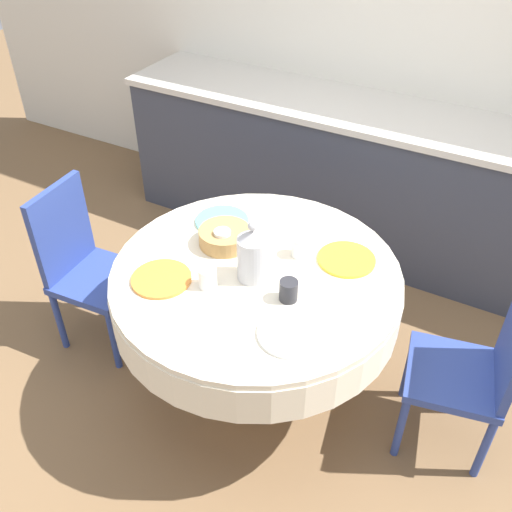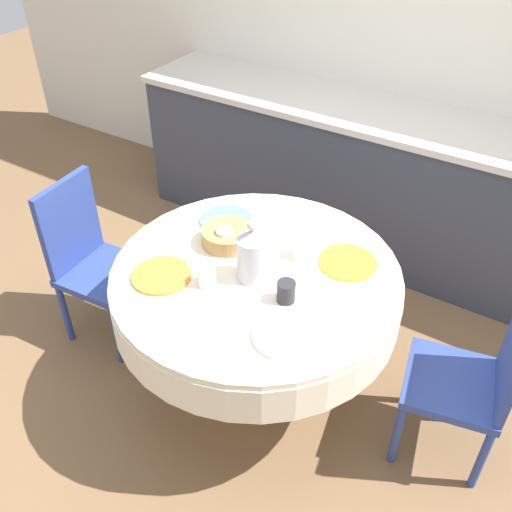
% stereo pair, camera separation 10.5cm
% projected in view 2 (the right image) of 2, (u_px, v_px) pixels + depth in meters
% --- Properties ---
extents(ground_plane, '(12.00, 12.00, 0.00)m').
position_uv_depth(ground_plane, '(256.00, 387.00, 2.94)').
color(ground_plane, brown).
extents(wall_back, '(7.00, 0.05, 2.60)m').
position_uv_depth(wall_back, '(418.00, 37.00, 3.34)').
color(wall_back, silver).
rests_on(wall_back, ground_plane).
extents(kitchen_counter, '(3.24, 0.64, 0.96)m').
position_uv_depth(kitchen_counter, '(377.00, 183.00, 3.62)').
color(kitchen_counter, '#383D4C').
rests_on(kitchen_counter, ground_plane).
extents(dining_table, '(1.27, 1.27, 0.78)m').
position_uv_depth(dining_table, '(256.00, 292.00, 2.54)').
color(dining_table, tan).
rests_on(dining_table, ground_plane).
extents(chair_left, '(0.47, 0.47, 0.92)m').
position_uv_depth(chair_left, '(477.00, 375.00, 2.36)').
color(chair_left, '#2D428E').
rests_on(chair_left, ground_plane).
extents(chair_right, '(0.43, 0.43, 0.92)m').
position_uv_depth(chair_right, '(91.00, 256.00, 3.00)').
color(chair_right, '#2D428E').
rests_on(chair_right, ground_plane).
extents(plate_near_left, '(0.26, 0.26, 0.01)m').
position_uv_depth(plate_near_left, '(161.00, 275.00, 2.43)').
color(plate_near_left, orange).
rests_on(plate_near_left, dining_table).
extents(cup_near_left, '(0.08, 0.08, 0.09)m').
position_uv_depth(cup_near_left, '(207.00, 276.00, 2.37)').
color(cup_near_left, white).
rests_on(cup_near_left, dining_table).
extents(plate_near_right, '(0.26, 0.26, 0.01)m').
position_uv_depth(plate_near_right, '(285.00, 335.00, 2.15)').
color(plate_near_right, white).
rests_on(plate_near_right, dining_table).
extents(cup_near_right, '(0.08, 0.08, 0.09)m').
position_uv_depth(cup_near_right, '(286.00, 292.00, 2.29)').
color(cup_near_right, '#28282D').
rests_on(cup_near_right, dining_table).
extents(plate_far_left, '(0.26, 0.26, 0.01)m').
position_uv_depth(plate_far_left, '(226.00, 220.00, 2.76)').
color(plate_far_left, '#60BCB7').
rests_on(plate_far_left, dining_table).
extents(cup_far_left, '(0.08, 0.08, 0.09)m').
position_uv_depth(cup_far_left, '(225.00, 238.00, 2.57)').
color(cup_far_left, white).
rests_on(cup_far_left, dining_table).
extents(plate_far_right, '(0.26, 0.26, 0.01)m').
position_uv_depth(plate_far_right, '(348.00, 262.00, 2.50)').
color(plate_far_right, yellow).
rests_on(plate_far_right, dining_table).
extents(cup_far_right, '(0.08, 0.08, 0.09)m').
position_uv_depth(cup_far_right, '(301.00, 248.00, 2.52)').
color(cup_far_right, white).
rests_on(cup_far_right, dining_table).
extents(coffee_carafe, '(0.13, 0.13, 0.28)m').
position_uv_depth(coffee_carafe, '(252.00, 254.00, 2.36)').
color(coffee_carafe, '#B2B2B7').
rests_on(coffee_carafe, dining_table).
extents(bread_basket, '(0.24, 0.24, 0.08)m').
position_uv_depth(bread_basket, '(227.00, 236.00, 2.60)').
color(bread_basket, '#AD844C').
rests_on(bread_basket, dining_table).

